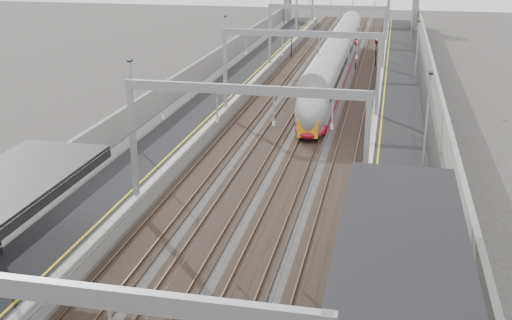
% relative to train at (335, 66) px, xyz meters
% --- Properties ---
extents(platform_left, '(4.00, 120.00, 1.00)m').
position_rel_train_xyz_m(platform_left, '(-9.50, -12.20, -1.45)').
color(platform_left, black).
rests_on(platform_left, ground).
extents(platform_right, '(4.00, 120.00, 1.00)m').
position_rel_train_xyz_m(platform_right, '(6.50, -12.20, -1.45)').
color(platform_right, black).
rests_on(platform_right, ground).
extents(tracks, '(11.40, 140.00, 0.20)m').
position_rel_train_xyz_m(tracks, '(-1.50, -12.20, -1.90)').
color(tracks, black).
rests_on(tracks, ground).
extents(overhead_line, '(13.00, 140.00, 6.60)m').
position_rel_train_xyz_m(overhead_line, '(-1.50, -5.58, 4.19)').
color(overhead_line, gray).
rests_on(overhead_line, platform_left).
extents(wall_left, '(0.30, 120.00, 3.20)m').
position_rel_train_xyz_m(wall_left, '(-12.70, -12.20, -0.35)').
color(wall_left, slate).
rests_on(wall_left, ground).
extents(wall_right, '(0.30, 120.00, 3.20)m').
position_rel_train_xyz_m(wall_right, '(9.70, -12.20, -0.35)').
color(wall_right, slate).
rests_on(wall_right, ground).
extents(train, '(2.49, 45.43, 3.95)m').
position_rel_train_xyz_m(train, '(0.00, 0.00, 0.00)').
color(train, maroon).
rests_on(train, ground).
extents(signal_green, '(0.32, 0.32, 3.48)m').
position_rel_train_xyz_m(signal_green, '(-6.70, 13.65, 0.47)').
color(signal_green, black).
rests_on(signal_green, ground).
extents(signal_red_near, '(0.32, 0.32, 3.48)m').
position_rel_train_xyz_m(signal_red_near, '(1.70, 8.37, 0.47)').
color(signal_red_near, black).
rests_on(signal_red_near, ground).
extents(signal_red_far, '(0.32, 0.32, 3.48)m').
position_rel_train_xyz_m(signal_red_far, '(3.90, 10.24, 0.47)').
color(signal_red_far, black).
rests_on(signal_red_far, ground).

